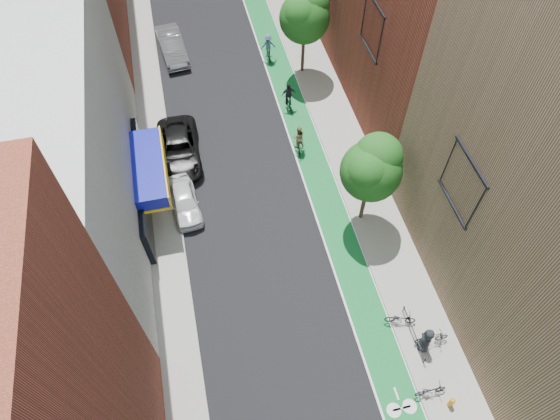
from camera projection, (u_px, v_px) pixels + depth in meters
ground at (315, 407)px, 23.80m from camera, size 160.00×160.00×0.00m
bike_lane at (276, 59)px, 39.10m from camera, size 2.00×68.00×0.01m
sidewalk_left at (147, 77)px, 37.72m from camera, size 2.00×68.00×0.15m
sidewalk_right at (307, 53)px, 39.37m from camera, size 3.00×68.00×0.15m
building_left_white at (41, 149)px, 25.43m from camera, size 8.00×20.00×12.00m
tree_near at (372, 167)px, 26.46m from camera, size 3.40×3.36×6.42m
tree_mid at (305, 14)px, 34.22m from camera, size 3.55×3.53×6.74m
parked_car_white at (184, 201)px, 30.11m from camera, size 1.97×4.14×1.37m
parked_car_black at (179, 149)px, 32.48m from camera, size 2.78×5.74×1.57m
parked_car_silver at (172, 46)px, 38.72m from camera, size 2.25×5.15×1.65m
cyclist_lane_near at (298, 141)px, 32.77m from camera, size 0.90×1.86×2.07m
cyclist_lane_mid at (289, 99)px, 35.16m from camera, size 1.06×1.59×2.12m
cyclist_lane_far at (268, 48)px, 38.29m from camera, size 1.15×1.52×2.12m
parked_bike_near at (400, 319)px, 25.82m from camera, size 1.70×0.99×0.85m
parked_bike_mid at (432, 338)px, 25.11m from camera, size 1.80×0.63×1.06m
parked_bike_far at (431, 390)px, 23.71m from camera, size 1.57×0.58×0.82m
pedestrian at (426, 340)px, 24.63m from camera, size 0.90×1.07×1.86m
fire_hydrant at (451, 402)px, 23.41m from camera, size 0.25×0.25×0.73m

